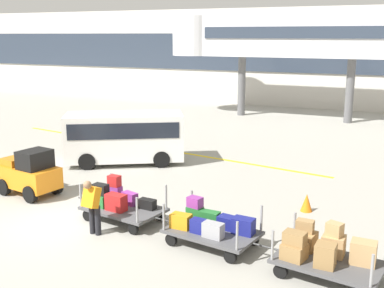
{
  "coord_description": "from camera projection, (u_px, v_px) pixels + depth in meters",
  "views": [
    {
      "loc": [
        8.7,
        -10.2,
        5.27
      ],
      "look_at": [
        2.07,
        4.37,
        1.59
      ],
      "focal_mm": 44.59,
      "sensor_mm": 36.0,
      "label": 1
    }
  ],
  "objects": [
    {
      "name": "terminal_building",
      "position": [
        285.0,
        57.0,
        35.97
      ],
      "size": [
        63.55,
        2.51,
        7.22
      ],
      "color": "beige",
      "rests_on": "ground_plane"
    },
    {
      "name": "baggage_cart_lead",
      "position": [
        120.0,
        203.0,
        13.81
      ],
      "size": [
        3.08,
        1.75,
        1.18
      ],
      "color": "#4C4C4F",
      "rests_on": "ground_plane"
    },
    {
      "name": "jet_bridge",
      "position": [
        270.0,
        37.0,
        30.17
      ],
      "size": [
        14.62,
        3.0,
        6.5
      ],
      "color": "silver",
      "rests_on": "ground_plane"
    },
    {
      "name": "safety_cone_far",
      "position": [
        92.0,
        137.0,
        23.72
      ],
      "size": [
        0.36,
        0.36,
        0.55
      ],
      "primitive_type": "cone",
      "color": "orange",
      "rests_on": "ground_plane"
    },
    {
      "name": "baggage_tug",
      "position": [
        30.0,
        173.0,
        15.94
      ],
      "size": [
        2.25,
        1.52,
        1.58
      ],
      "color": "orange",
      "rests_on": "ground_plane"
    },
    {
      "name": "baggage_cart_tail",
      "position": [
        324.0,
        252.0,
        10.58
      ],
      "size": [
        3.08,
        1.75,
        1.18
      ],
      "color": "#4C4C4F",
      "rests_on": "ground_plane"
    },
    {
      "name": "apron_lead_line",
      "position": [
        151.0,
        148.0,
        22.78
      ],
      "size": [
        17.44,
        3.16,
        0.01
      ],
      "primitive_type": "cube",
      "rotation": [
        0.0,
        0.0,
        -0.17
      ],
      "color": "yellow",
      "rests_on": "ground_plane"
    },
    {
      "name": "ground_plane",
      "position": [
        64.0,
        222.0,
        13.74
      ],
      "size": [
        120.0,
        120.0,
        0.0
      ],
      "primitive_type": "plane",
      "color": "#9E9B91"
    },
    {
      "name": "baggage_cart_middle",
      "position": [
        211.0,
        226.0,
        12.19
      ],
      "size": [
        3.08,
        1.75,
        1.1
      ],
      "color": "#4C4C4F",
      "rests_on": "ground_plane"
    },
    {
      "name": "shuttle_van",
      "position": [
        124.0,
        134.0,
        19.81
      ],
      "size": [
        5.1,
        4.09,
        2.1
      ],
      "color": "white",
      "rests_on": "ground_plane"
    },
    {
      "name": "safety_cone_near",
      "position": [
        307.0,
        203.0,
        14.53
      ],
      "size": [
        0.36,
        0.36,
        0.55
      ],
      "primitive_type": "cone",
      "color": "orange",
      "rests_on": "ground_plane"
    },
    {
      "name": "baggage_handler",
      "position": [
        92.0,
        205.0,
        12.67
      ],
      "size": [
        0.44,
        0.46,
        1.56
      ],
      "color": "black",
      "rests_on": "ground_plane"
    }
  ]
}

